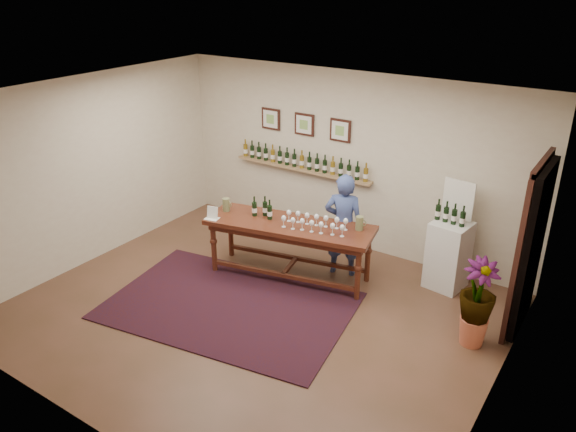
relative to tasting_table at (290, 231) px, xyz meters
The scene contains 14 objects.
ground 1.30m from the tasting_table, 81.79° to the right, with size 6.00×6.00×0.00m, color #4D3522.
room_shell 2.43m from the tasting_table, 19.05° to the left, with size 6.00×6.00×6.00m.
rug 1.35m from the tasting_table, 101.27° to the right, with size 3.18×2.12×0.02m, color #40120B.
tasting_table is the anchor object (origin of this frame).
table_glasses 0.44m from the tasting_table, ahead, with size 1.31×0.30×0.18m, color white, non-canonical shape.
table_bottles 0.53m from the tasting_table, behind, with size 0.30×0.17×0.32m, color black, non-canonical shape.
pitcher_left 1.06m from the tasting_table, behind, with size 0.13×0.13×0.20m, color #686C43, non-canonical shape.
pitcher_right 1.01m from the tasting_table, 20.77° to the left, with size 0.13×0.13×0.20m, color #686C43, non-canonical shape.
menu_card 1.14m from the tasting_table, 155.03° to the right, with size 0.20×0.14×0.18m, color silver.
display_pedestal 2.25m from the tasting_table, 26.29° to the left, with size 0.49×0.49×0.98m, color silver.
pedestal_bottles 2.23m from the tasting_table, 26.49° to the left, with size 0.30×0.08×0.30m, color black, non-canonical shape.
info_sign 2.36m from the tasting_table, 29.21° to the left, with size 0.44×0.02×0.61m, color silver.
potted_plant 2.73m from the tasting_table, ahead, with size 0.72×0.72×0.97m.
person 0.79m from the tasting_table, 41.75° to the left, with size 0.56×0.37×1.54m, color #374782.
Camera 1 is at (3.82, -4.95, 4.15)m, focal length 35.00 mm.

